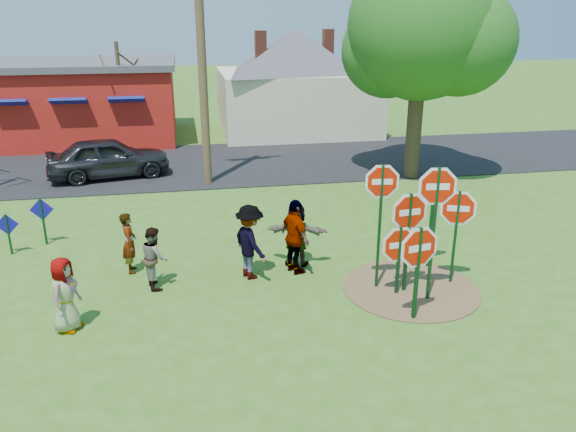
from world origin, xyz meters
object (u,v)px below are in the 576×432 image
at_px(stop_sign_d, 433,196).
at_px(utility_pole, 201,38).
at_px(stop_sign_c, 436,204).
at_px(person_a, 65,295).
at_px(stop_sign_b, 381,195).
at_px(leafy_tree, 425,34).
at_px(person_b, 129,243).
at_px(stop_sign_a, 419,254).
at_px(suv, 109,157).

xyz_separation_m(stop_sign_d, utility_pole, (-5.14, 8.55, 3.39)).
relative_size(stop_sign_c, person_a, 2.04).
bearing_deg(stop_sign_b, leafy_tree, 69.81).
xyz_separation_m(stop_sign_b, person_b, (-5.76, 1.96, -1.52)).
bearing_deg(person_a, leafy_tree, -29.32).
xyz_separation_m(person_b, leafy_tree, (10.34, 6.86, 4.63)).
relative_size(stop_sign_d, utility_pole, 0.26).
distance_m(stop_sign_c, person_b, 7.40).
xyz_separation_m(stop_sign_a, person_b, (-6.06, 3.49, -0.72)).
distance_m(stop_sign_a, suv, 14.52).
distance_m(stop_sign_c, stop_sign_d, 1.82).
distance_m(stop_sign_d, leafy_tree, 9.18).
bearing_deg(person_a, person_b, -1.24).
distance_m(stop_sign_a, utility_pole, 12.18).
height_order(stop_sign_c, person_a, stop_sign_c).
height_order(stop_sign_b, leafy_tree, leafy_tree).
distance_m(stop_sign_a, leafy_tree, 11.86).
bearing_deg(leafy_tree, stop_sign_b, -117.48).
height_order(stop_sign_a, suv, stop_sign_a).
distance_m(stop_sign_b, person_b, 6.27).
relative_size(person_b, utility_pole, 0.15).
height_order(suv, utility_pole, utility_pole).
relative_size(stop_sign_b, person_a, 1.97).
bearing_deg(leafy_tree, person_a, -140.35).
height_order(stop_sign_a, stop_sign_c, stop_sign_c).
relative_size(stop_sign_c, suv, 0.71).
bearing_deg(stop_sign_a, stop_sign_d, 48.43).
xyz_separation_m(suv, utility_pole, (3.74, -1.47, 4.47)).
relative_size(stop_sign_a, leafy_tree, 0.27).
height_order(person_a, utility_pole, utility_pole).
bearing_deg(stop_sign_d, stop_sign_c, -113.18).
relative_size(stop_sign_c, leafy_tree, 0.39).
bearing_deg(stop_sign_a, leafy_tree, 55.61).
bearing_deg(suv, person_b, 177.67).
bearing_deg(suv, leafy_tree, -111.52).
distance_m(person_a, person_b, 2.80).
height_order(person_a, leafy_tree, leafy_tree).
xyz_separation_m(person_a, utility_pole, (3.34, 10.03, 4.49)).
bearing_deg(person_a, suv, 23.02).
bearing_deg(stop_sign_c, person_a, -173.07).
height_order(stop_sign_c, person_b, stop_sign_c).
distance_m(stop_sign_a, stop_sign_c, 1.28).
height_order(stop_sign_b, person_a, stop_sign_b).
xyz_separation_m(stop_sign_d, person_b, (-7.42, 1.11, -1.12)).
bearing_deg(stop_sign_b, person_a, -167.39).
xyz_separation_m(stop_sign_c, person_b, (-6.71, 2.73, -1.52)).
xyz_separation_m(stop_sign_a, stop_sign_b, (-0.30, 1.54, 0.80)).
height_order(person_b, suv, suv).
bearing_deg(stop_sign_c, stop_sign_a, -122.35).
bearing_deg(leafy_tree, stop_sign_c, -110.75).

